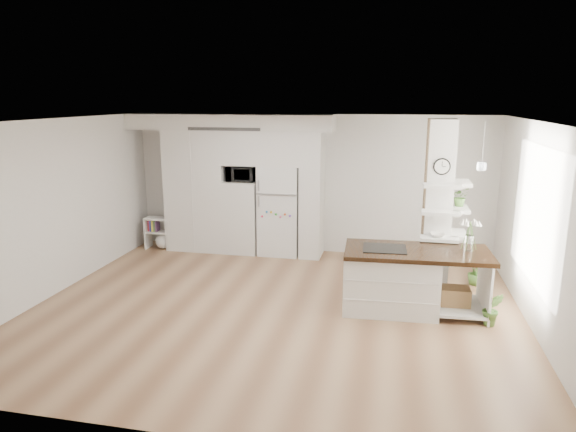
% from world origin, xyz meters
% --- Properties ---
extents(floor, '(7.00, 6.00, 0.01)m').
position_xyz_m(floor, '(0.00, 0.00, 0.00)').
color(floor, tan).
rests_on(floor, ground).
extents(room, '(7.04, 6.04, 2.72)m').
position_xyz_m(room, '(0.00, 0.00, 1.86)').
color(room, white).
rests_on(room, ground).
extents(cabinet_wall, '(4.00, 0.71, 2.70)m').
position_xyz_m(cabinet_wall, '(-1.45, 2.67, 1.51)').
color(cabinet_wall, white).
rests_on(cabinet_wall, floor).
extents(refrigerator, '(0.78, 0.69, 1.75)m').
position_xyz_m(refrigerator, '(-0.53, 2.68, 0.88)').
color(refrigerator, white).
rests_on(refrigerator, floor).
extents(column, '(0.69, 0.90, 2.70)m').
position_xyz_m(column, '(2.38, 1.13, 1.35)').
color(column, silver).
rests_on(column, floor).
extents(window, '(0.00, 2.40, 2.40)m').
position_xyz_m(window, '(3.48, 0.30, 1.50)').
color(window, white).
rests_on(window, room).
extents(pendant_light, '(0.12, 0.12, 0.10)m').
position_xyz_m(pendant_light, '(1.70, 0.15, 2.12)').
color(pendant_light, white).
rests_on(pendant_light, room).
extents(kitchen_island, '(2.06, 1.05, 1.48)m').
position_xyz_m(kitchen_island, '(1.76, 0.34, 0.47)').
color(kitchen_island, white).
rests_on(kitchen_island, floor).
extents(bookshelf, '(0.54, 0.31, 0.64)m').
position_xyz_m(bookshelf, '(-2.98, 2.50, 0.28)').
color(bookshelf, white).
rests_on(bookshelf, floor).
extents(floor_plant_a, '(0.27, 0.22, 0.48)m').
position_xyz_m(floor_plant_a, '(3.00, 0.05, 0.24)').
color(floor_plant_a, '#45732E').
rests_on(floor_plant_a, floor).
extents(floor_plant_b, '(0.31, 0.31, 0.45)m').
position_xyz_m(floor_plant_b, '(3.00, 1.64, 0.22)').
color(floor_plant_b, '#45732E').
rests_on(floor_plant_b, floor).
extents(microwave, '(0.54, 0.37, 0.30)m').
position_xyz_m(microwave, '(-1.27, 2.62, 1.57)').
color(microwave, '#2D2D2D').
rests_on(microwave, cabinet_wall).
extents(shelf_plant, '(0.27, 0.23, 0.30)m').
position_xyz_m(shelf_plant, '(2.63, 1.30, 1.52)').
color(shelf_plant, '#45732E').
rests_on(shelf_plant, column).
extents(decor_bowl, '(0.22, 0.22, 0.05)m').
position_xyz_m(decor_bowl, '(2.30, 0.90, 1.00)').
color(decor_bowl, white).
rests_on(decor_bowl, column).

